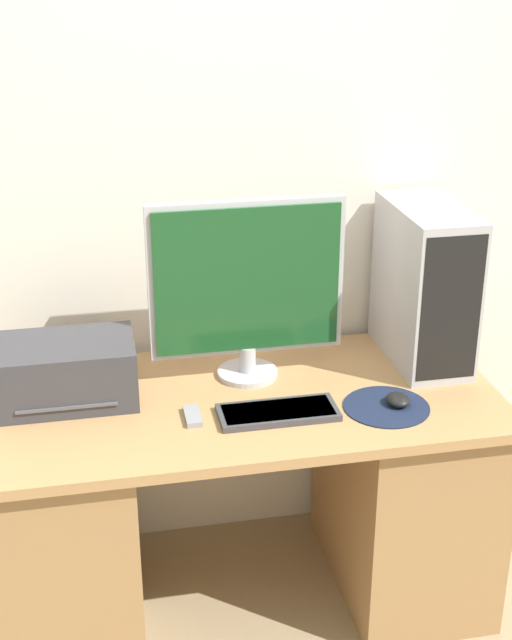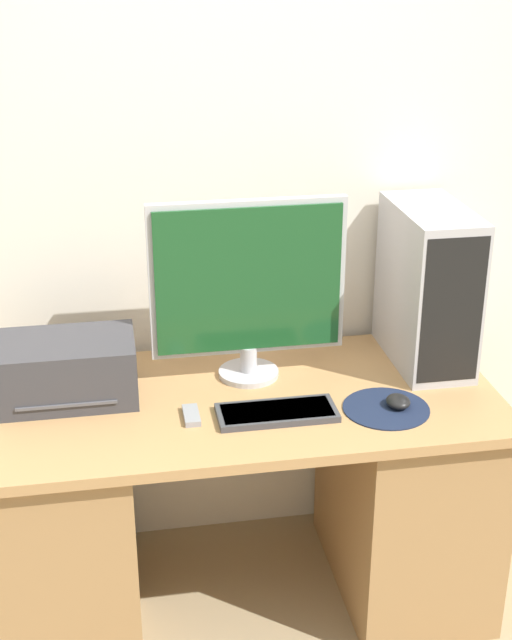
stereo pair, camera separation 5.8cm
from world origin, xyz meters
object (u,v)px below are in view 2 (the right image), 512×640
Objects in this scene: monitor at (248,284)px; keyboard at (277,412)px; mouse at (398,401)px; printer at (66,370)px; remote_control at (191,415)px; computer_tower at (428,286)px.

monitor reaches higher than keyboard.
monitor is 0.53m from mouse.
mouse is 0.92m from printer.
monitor is 0.37m from keyboard.
mouse is 0.20× the size of printer.
keyboard is at bearing -20.34° from printer.
remote_control is (-0.23, 0.03, -0.00)m from keyboard.
printer is at bearing 159.66° from keyboard.
remote_control is (0.33, -0.18, -0.08)m from printer.
printer is (-1.06, -0.06, -0.15)m from computer_tower.
mouse is 0.56m from remote_control.
computer_tower is at bearing 58.83° from mouse.
monitor is at bearing 144.17° from mouse.
monitor is 7.33× the size of mouse.
computer_tower is (0.54, 0.01, -0.05)m from monitor.
computer_tower is 0.80m from remote_control.
remote_control is (-0.56, 0.04, -0.01)m from mouse.
printer is at bearing 151.45° from remote_control.
computer_tower reaches higher than mouse.
keyboard is 0.60m from printer.
printer is (-0.55, 0.21, 0.08)m from keyboard.
printer is at bearing -174.83° from monitor.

